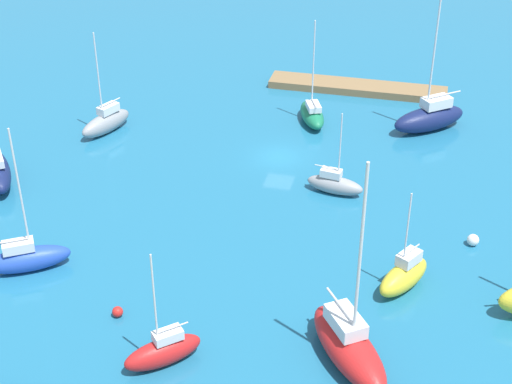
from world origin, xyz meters
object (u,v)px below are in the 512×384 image
(pier_dock, at_px, (357,87))
(sailboat_gray_east_end, at_px, (335,184))
(sailboat_red_far_south, at_px, (163,351))
(sailboat_red_by_breakwater, at_px, (349,345))
(sailboat_green_far_north, at_px, (312,114))
(sailboat_yellow_inner_mooring, at_px, (404,275))
(mooring_buoy_red, at_px, (118,312))
(sailboat_navy_off_beacon, at_px, (430,117))
(sailboat_gray_west_end, at_px, (106,122))
(sailboat_blue_near_pier, at_px, (27,258))
(mooring_buoy_white, at_px, (473,240))

(pier_dock, xyz_separation_m, sailboat_gray_east_end, (-0.80, 20.84, 0.46))
(pier_dock, height_order, sailboat_red_far_south, sailboat_red_far_south)
(sailboat_red_by_breakwater, bearing_deg, sailboat_green_far_north, 158.66)
(sailboat_yellow_inner_mooring, distance_m, mooring_buoy_red, 18.96)
(sailboat_navy_off_beacon, bearing_deg, sailboat_red_far_south, 29.76)
(sailboat_red_by_breakwater, bearing_deg, mooring_buoy_red, -127.61)
(sailboat_gray_west_end, xyz_separation_m, mooring_buoy_red, (-11.08, 24.32, -0.71))
(sailboat_blue_near_pier, bearing_deg, mooring_buoy_white, -12.95)
(pier_dock, height_order, sailboat_red_by_breakwater, sailboat_red_by_breakwater)
(pier_dock, bearing_deg, sailboat_red_far_south, 81.92)
(sailboat_yellow_inner_mooring, relative_size, sailboat_blue_near_pier, 0.70)
(sailboat_gray_west_end, bearing_deg, mooring_buoy_white, 94.22)
(sailboat_gray_east_end, relative_size, mooring_buoy_white, 8.08)
(pier_dock, bearing_deg, sailboat_green_far_north, 69.25)
(pier_dock, bearing_deg, sailboat_red_by_breakwater, 96.45)
(sailboat_red_far_south, distance_m, sailboat_blue_near_pier, 13.86)
(pier_dock, bearing_deg, sailboat_navy_off_beacon, 135.75)
(pier_dock, bearing_deg, mooring_buoy_red, 75.23)
(sailboat_yellow_inner_mooring, xyz_separation_m, mooring_buoy_red, (17.51, 7.23, -0.73))
(pier_dock, height_order, sailboat_navy_off_beacon, sailboat_navy_off_beacon)
(sailboat_gray_west_end, xyz_separation_m, sailboat_red_by_breakwater, (-25.95, 24.94, 0.22))
(sailboat_yellow_inner_mooring, height_order, sailboat_blue_near_pier, sailboat_blue_near_pier)
(mooring_buoy_white, bearing_deg, sailboat_gray_west_end, -18.04)
(sailboat_yellow_inner_mooring, bearing_deg, pier_dock, -136.85)
(sailboat_gray_west_end, xyz_separation_m, sailboat_green_far_north, (-18.20, -6.43, -0.14))
(pier_dock, distance_m, sailboat_green_far_north, 9.15)
(pier_dock, xyz_separation_m, sailboat_gray_west_end, (21.44, 14.97, 0.68))
(sailboat_gray_east_end, bearing_deg, sailboat_yellow_inner_mooring, -51.74)
(sailboat_red_far_south, bearing_deg, sailboat_gray_east_end, -149.54)
(pier_dock, distance_m, sailboat_gray_west_end, 26.16)
(sailboat_gray_west_end, height_order, mooring_buoy_white, sailboat_gray_west_end)
(sailboat_red_by_breakwater, bearing_deg, pier_dock, 151.23)
(sailboat_navy_off_beacon, distance_m, sailboat_yellow_inner_mooring, 24.64)
(sailboat_gray_west_end, distance_m, mooring_buoy_red, 26.73)
(pier_dock, height_order, mooring_buoy_red, pier_dock)
(sailboat_navy_off_beacon, xyz_separation_m, sailboat_green_far_north, (10.86, 1.12, -0.38))
(sailboat_navy_off_beacon, height_order, sailboat_red_far_south, sailboat_navy_off_beacon)
(sailboat_red_by_breakwater, bearing_deg, sailboat_gray_west_end, -169.08)
(sailboat_yellow_inner_mooring, xyz_separation_m, sailboat_gray_east_end, (6.36, -11.23, -0.25))
(sailboat_red_far_south, distance_m, sailboat_red_by_breakwater, 10.92)
(sailboat_red_far_south, distance_m, sailboat_green_far_north, 34.20)
(sailboat_gray_west_end, relative_size, sailboat_gray_east_end, 1.37)
(pier_dock, relative_size, sailboat_gray_east_end, 2.56)
(sailboat_gray_east_end, distance_m, mooring_buoy_red, 21.57)
(sailboat_navy_off_beacon, distance_m, sailboat_red_by_breakwater, 32.63)
(pier_dock, bearing_deg, mooring_buoy_white, 114.44)
(sailboat_gray_east_end, bearing_deg, sailboat_gray_west_end, 173.97)
(sailboat_yellow_inner_mooring, distance_m, sailboat_blue_near_pier, 25.76)
(sailboat_blue_near_pier, bearing_deg, sailboat_gray_west_end, 66.53)
(sailboat_gray_east_end, bearing_deg, sailboat_green_far_north, 116.92)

